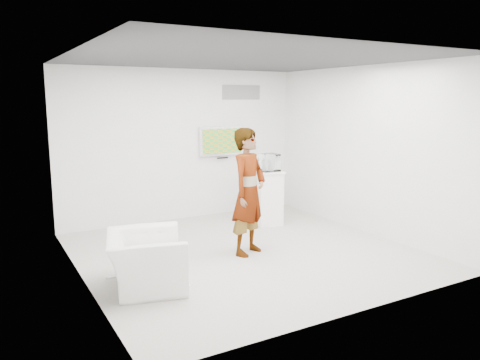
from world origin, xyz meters
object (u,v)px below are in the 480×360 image
Objects in this scene: person at (249,192)px; armchair at (146,261)px; floor_uplight at (270,203)px; pedestal at (269,198)px; tv at (222,141)px.

person is 1.81× the size of armchair.
person reaches higher than armchair.
floor_uplight is (2.00, 2.43, -0.86)m from person.
pedestal is at bearing -44.49° from armchair.
armchair is 1.05× the size of pedestal.
person is at bearing -108.36° from tv.
armchair is at bearing -131.37° from tv.
pedestal is (3.08, 1.84, 0.17)m from armchair.
person reaches higher than pedestal.
person reaches higher than tv.
floor_uplight is (1.16, -0.10, -1.42)m from tv.
pedestal reaches higher than floor_uplight.
floor_uplight is (0.75, 1.10, -0.39)m from pedestal.
tv is at bearing 43.49° from person.
floor_uplight is at bearing -37.88° from armchair.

